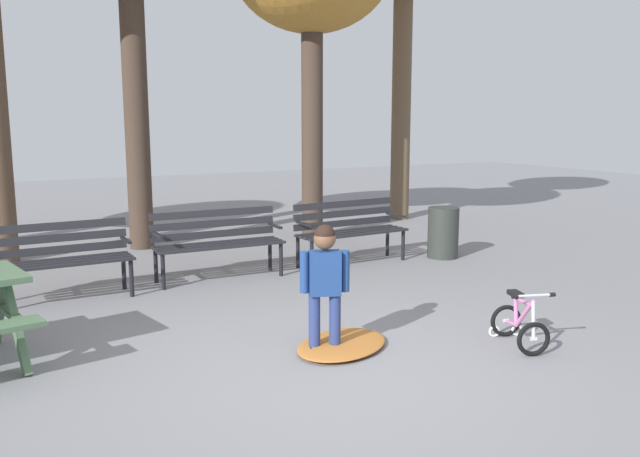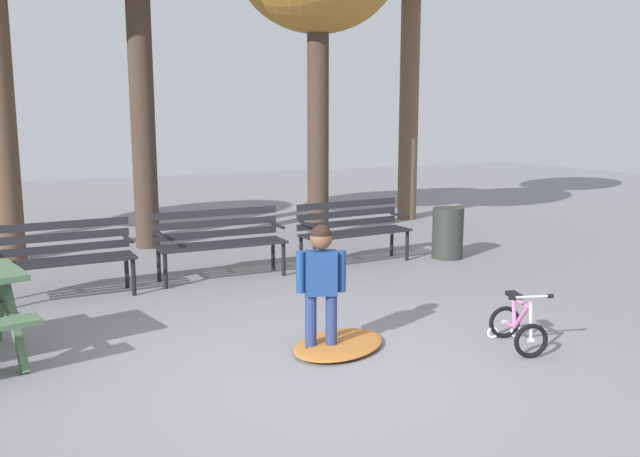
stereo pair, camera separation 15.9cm
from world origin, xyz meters
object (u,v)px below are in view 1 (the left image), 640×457
Objects in this scene: kids_bicycle at (519,324)px; trash_bin at (443,232)px; park_bench_left at (217,238)px; child_standing at (325,277)px; park_bench_right at (349,226)px; park_bench_far_left at (55,255)px.

kids_bicycle is 0.86× the size of trash_bin.
park_bench_left is 2.96m from child_standing.
park_bench_right is 3.54m from child_standing.
park_bench_far_left is 3.80m from park_bench_right.
park_bench_left and park_bench_right have the same top height.
kids_bicycle is 3.74m from trash_bin.
park_bench_far_left reaches higher than trash_bin.
park_bench_right reaches higher than kids_bicycle.
park_bench_right is at bearing 167.36° from trash_bin.
trash_bin is (1.74, 3.31, 0.16)m from kids_bicycle.
child_standing reaches higher than park_bench_right.
park_bench_right reaches higher than trash_bin.
trash_bin is at bearing -1.87° from park_bench_far_left.
trash_bin reaches higher than kids_bicycle.
trash_bin is (3.27, -0.31, -0.15)m from park_bench_left.
park_bench_right is at bearing -0.15° from park_bench_left.
park_bench_left is 3.29m from trash_bin.
park_bench_far_left is 1.45× the size of child_standing.
park_bench_far_left is at bearing 178.13° from trash_bin.
trash_bin is at bearing 62.23° from kids_bicycle.
park_bench_far_left is 5.18m from trash_bin.
park_bench_left reaches higher than trash_bin.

